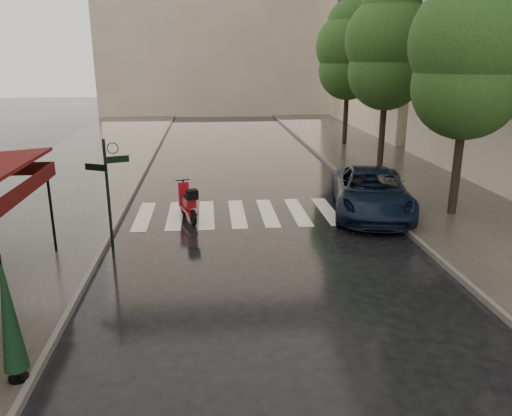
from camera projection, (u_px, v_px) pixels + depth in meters
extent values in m
plane|color=black|center=(144.00, 297.00, 11.14)|extent=(120.00, 120.00, 0.00)
cube|color=#38332D|center=(73.00, 176.00, 22.14)|extent=(6.00, 60.00, 0.12)
cube|color=#38332D|center=(395.00, 170.00, 23.50)|extent=(5.50, 60.00, 0.12)
cube|color=#595651|center=(143.00, 175.00, 22.42)|extent=(0.12, 60.00, 0.16)
cube|color=#595651|center=(337.00, 170.00, 23.23)|extent=(0.12, 60.00, 0.16)
cube|color=silver|center=(144.00, 216.00, 16.79)|extent=(0.50, 3.20, 0.01)
cube|color=silver|center=(175.00, 215.00, 16.89)|extent=(0.50, 3.20, 0.01)
cube|color=silver|center=(207.00, 214.00, 16.98)|extent=(0.50, 3.20, 0.01)
cube|color=silver|center=(237.00, 213.00, 17.08)|extent=(0.50, 3.20, 0.01)
cube|color=silver|center=(268.00, 213.00, 17.18)|extent=(0.50, 3.20, 0.01)
cube|color=silver|center=(298.00, 212.00, 17.27)|extent=(0.50, 3.20, 0.01)
cube|color=silver|center=(327.00, 211.00, 17.37)|extent=(0.50, 3.20, 0.01)
cube|color=silver|center=(357.00, 210.00, 17.47)|extent=(0.50, 3.20, 0.01)
cube|color=#4A0F0A|center=(3.00, 206.00, 9.75)|extent=(0.04, 7.00, 0.35)
cylinder|color=black|center=(51.00, 209.00, 13.14)|extent=(0.07, 0.07, 2.35)
cylinder|color=black|center=(108.00, 196.00, 13.44)|extent=(0.08, 0.08, 3.10)
cube|color=black|center=(117.00, 159.00, 13.18)|extent=(0.62, 0.26, 0.18)
cube|color=black|center=(95.00, 167.00, 13.18)|extent=(0.56, 0.29, 0.18)
cube|color=tan|center=(221.00, 1.00, 44.71)|extent=(22.00, 6.00, 20.00)
cylinder|color=black|center=(459.00, 150.00, 16.13)|extent=(0.28, 0.28, 4.26)
sphere|color=#173D16|center=(467.00, 85.00, 15.54)|extent=(3.40, 3.40, 3.40)
sphere|color=#173D16|center=(472.00, 42.00, 15.16)|extent=(3.80, 3.80, 3.80)
cylinder|color=black|center=(383.00, 121.00, 22.76)|extent=(0.28, 0.28, 4.48)
sphere|color=#173D16|center=(386.00, 72.00, 22.13)|extent=(3.40, 3.40, 3.40)
sphere|color=#173D16|center=(389.00, 39.00, 21.74)|extent=(3.80, 3.80, 3.80)
sphere|color=#173D16|center=(391.00, 8.00, 21.37)|extent=(2.60, 2.60, 2.60)
cylinder|color=black|center=(346.00, 107.00, 29.46)|extent=(0.28, 0.28, 4.37)
sphere|color=#173D16|center=(348.00, 70.00, 28.85)|extent=(3.40, 3.40, 3.40)
sphere|color=#173D16|center=(349.00, 46.00, 28.47)|extent=(3.80, 3.80, 3.80)
sphere|color=#173D16|center=(350.00, 23.00, 28.10)|extent=(2.60, 2.60, 2.60)
cylinder|color=black|center=(193.00, 217.00, 15.86)|extent=(0.24, 0.52, 0.51)
cylinder|color=black|center=(183.00, 206.00, 17.03)|extent=(0.24, 0.52, 0.51)
cube|color=maroon|center=(188.00, 209.00, 16.44)|extent=(0.67, 1.41, 0.11)
cube|color=maroon|center=(189.00, 202.00, 16.12)|extent=(0.47, 0.65, 0.30)
cube|color=maroon|center=(184.00, 194.00, 16.75)|extent=(0.36, 0.22, 0.79)
cylinder|color=black|center=(182.00, 180.00, 16.72)|extent=(0.48, 0.17, 0.04)
cube|color=black|center=(192.00, 194.00, 15.67)|extent=(0.41, 0.40, 0.30)
imported|color=black|center=(371.00, 192.00, 16.95)|extent=(3.52, 5.76, 1.49)
cylinder|color=black|center=(19.00, 378.00, 8.11)|extent=(0.32, 0.32, 0.05)
cylinder|color=black|center=(9.00, 319.00, 7.79)|extent=(0.04, 0.04, 2.10)
cone|color=black|center=(8.00, 313.00, 7.76)|extent=(0.39, 0.39, 1.99)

